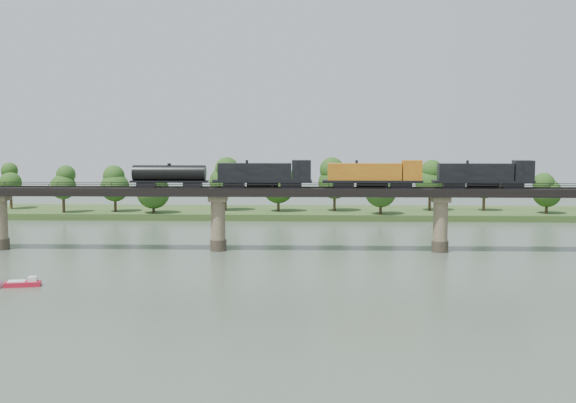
{
  "coord_description": "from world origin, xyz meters",
  "views": [
    {
      "loc": [
        17.03,
        -98.97,
        21.46
      ],
      "look_at": [
        12.67,
        30.0,
        9.0
      ],
      "focal_mm": 45.0,
      "sensor_mm": 36.0,
      "label": 1
    }
  ],
  "objects": [
    {
      "name": "bridge_superstructure",
      "position": [
        0.0,
        30.0,
        11.79
      ],
      "size": [
        220.0,
        4.9,
        0.75
      ],
      "color": "black",
      "rests_on": "bridge"
    },
    {
      "name": "motorboat",
      "position": [
        -23.26,
        -1.32,
        0.46
      ],
      "size": [
        5.08,
        2.71,
        1.35
      ],
      "rotation": [
        0.0,
        0.0,
        0.21
      ],
      "color": "red",
      "rests_on": "ground"
    },
    {
      "name": "bridge",
      "position": [
        0.0,
        30.0,
        5.46
      ],
      "size": [
        236.0,
        30.0,
        11.5
      ],
      "color": "#473A2D",
      "rests_on": "ground"
    },
    {
      "name": "ground",
      "position": [
        0.0,
        0.0,
        0.0
      ],
      "size": [
        400.0,
        400.0,
        0.0
      ],
      "primitive_type": "plane",
      "color": "#3D4C3C",
      "rests_on": "ground"
    },
    {
      "name": "far_bank",
      "position": [
        0.0,
        85.0,
        0.8
      ],
      "size": [
        300.0,
        24.0,
        1.6
      ],
      "primitive_type": "cube",
      "color": "#304C1E",
      "rests_on": "ground"
    },
    {
      "name": "far_treeline",
      "position": [
        -8.21,
        80.52,
        8.83
      ],
      "size": [
        289.06,
        17.54,
        13.6
      ],
      "color": "#382619",
      "rests_on": "far_bank"
    },
    {
      "name": "freight_train",
      "position": [
        21.34,
        30.0,
        13.87
      ],
      "size": [
        72.04,
        2.81,
        4.96
      ],
      "color": "black",
      "rests_on": "bridge"
    }
  ]
}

